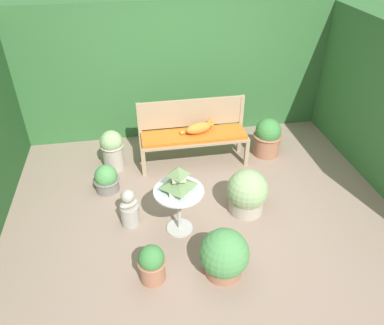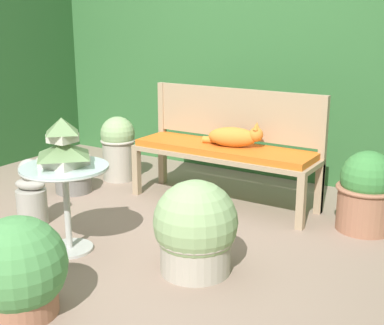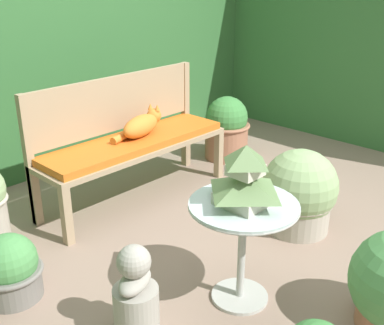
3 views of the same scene
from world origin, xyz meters
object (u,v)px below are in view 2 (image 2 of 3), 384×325
(potted_plant_path_edge, at_px, (18,271))
(potted_plant_patio_mid, at_px, (73,173))
(patio_table, at_px, (66,185))
(garden_bust, at_px, (31,196))
(potted_plant_hedge_corner, at_px, (118,146))
(garden_bench, at_px, (224,154))
(potted_plant_table_near, at_px, (195,230))
(cat, at_px, (235,137))
(pagoda_birdhouse, at_px, (63,146))
(potted_plant_table_far, at_px, (366,192))

(potted_plant_path_edge, bearing_deg, potted_plant_patio_mid, 126.60)
(patio_table, height_order, garden_bust, patio_table)
(patio_table, bearing_deg, garden_bust, 161.03)
(potted_plant_path_edge, bearing_deg, potted_plant_hedge_corner, 117.46)
(garden_bust, distance_m, potted_plant_hedge_corner, 1.30)
(garden_bench, bearing_deg, potted_plant_table_near, -68.72)
(patio_table, height_order, potted_plant_patio_mid, patio_table)
(patio_table, xyz_separation_m, potted_plant_path_edge, (0.37, -0.74, -0.22))
(cat, height_order, potted_plant_patio_mid, cat)
(garden_bench, relative_size, cat, 2.98)
(potted_plant_table_near, relative_size, potted_plant_patio_mid, 1.52)
(potted_plant_table_near, height_order, potted_plant_patio_mid, potted_plant_table_near)
(potted_plant_path_edge, height_order, potted_plant_patio_mid, potted_plant_path_edge)
(cat, xyz_separation_m, pagoda_birdhouse, (-0.53, -1.43, 0.15))
(garden_bust, xyz_separation_m, potted_plant_hedge_corner, (-0.19, 1.28, 0.11))
(pagoda_birdhouse, relative_size, potted_plant_table_far, 0.54)
(potted_plant_path_edge, bearing_deg, potted_plant_table_far, 60.27)
(cat, relative_size, patio_table, 0.90)
(garden_bust, relative_size, potted_plant_table_far, 0.85)
(potted_plant_table_near, bearing_deg, garden_bust, 179.74)
(pagoda_birdhouse, distance_m, potted_plant_hedge_corner, 1.72)
(patio_table, relative_size, potted_plant_table_near, 1.01)
(potted_plant_path_edge, distance_m, potted_plant_patio_mid, 2.10)
(garden_bench, bearing_deg, cat, 11.33)
(patio_table, distance_m, garden_bust, 0.67)
(potted_plant_patio_mid, xyz_separation_m, potted_plant_table_far, (2.51, 0.51, 0.12))
(garden_bench, xyz_separation_m, patio_table, (-0.43, -1.41, 0.03))
(potted_plant_path_edge, bearing_deg, garden_bench, 88.30)
(potted_plant_table_near, distance_m, potted_plant_patio_mid, 1.94)
(patio_table, bearing_deg, potted_plant_table_far, 41.95)
(potted_plant_hedge_corner, distance_m, potted_plant_patio_mid, 0.56)
(pagoda_birdhouse, distance_m, garden_bust, 0.81)
(patio_table, height_order, potted_plant_path_edge, patio_table)
(patio_table, distance_m, pagoda_birdhouse, 0.27)
(garden_bust, relative_size, potted_plant_table_near, 0.87)
(garden_bench, relative_size, pagoda_birdhouse, 4.89)
(cat, xyz_separation_m, potted_plant_hedge_corner, (-1.31, 0.05, -0.26))
(potted_plant_path_edge, relative_size, potted_plant_patio_mid, 1.41)
(patio_table, xyz_separation_m, garden_bust, (-0.59, 0.20, -0.25))
(garden_bench, height_order, potted_plant_hedge_corner, potted_plant_hedge_corner)
(potted_plant_table_near, bearing_deg, cat, 107.16)
(potted_plant_table_near, bearing_deg, garden_bench, 111.28)
(cat, bearing_deg, garden_bench, 175.89)
(pagoda_birdhouse, bearing_deg, garden_bust, 161.03)
(garden_bust, height_order, potted_plant_table_near, potted_plant_table_near)
(pagoda_birdhouse, distance_m, potted_plant_table_near, 1.04)
(potted_plant_table_near, bearing_deg, potted_plant_hedge_corner, 142.77)
(cat, height_order, garden_bust, cat)
(potted_plant_hedge_corner, bearing_deg, potted_plant_table_near, -37.23)
(patio_table, relative_size, potted_plant_patio_mid, 1.53)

